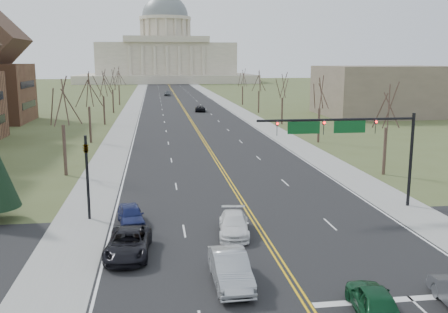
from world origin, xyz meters
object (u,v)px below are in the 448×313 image
object	(u,v)px
car_sb_outer_lead	(128,243)
signal_mast	(349,133)
car_nb_inner_lead	(373,300)
car_far_sb	(167,93)
car_sb_inner_lead	(230,269)
car_sb_outer_second	(131,215)
car_sb_inner_second	(234,225)
signal_left	(87,168)
car_far_nb	(200,108)

from	to	relation	value
car_sb_outer_lead	signal_mast	bearing A→B (deg)	28.16
car_nb_inner_lead	car_far_sb	world-z (taller)	car_far_sb
car_nb_inner_lead	signal_mast	bearing A→B (deg)	-99.42
car_sb_inner_lead	car_far_sb	bearing A→B (deg)	88.52
signal_mast	car_far_sb	xyz separation A→B (m)	(-9.96, 126.58, -4.92)
car_sb_outer_second	car_sb_outer_lead	bearing A→B (deg)	-97.02
signal_mast	car_sb_inner_second	bearing A→B (deg)	-153.64
signal_mast	car_sb_inner_lead	world-z (taller)	signal_mast
car_far_sb	signal_left	bearing A→B (deg)	-91.04
signal_mast	car_far_nb	distance (m)	75.16
car_far_sb	car_sb_inner_second	bearing A→B (deg)	-86.69
signal_mast	car_far_sb	distance (m)	127.07
car_sb_outer_lead	car_sb_outer_second	bearing A→B (deg)	94.67
car_nb_inner_lead	car_sb_outer_second	xyz separation A→B (m)	(-11.07, 14.02, -0.03)
car_nb_inner_lead	car_far_sb	distance (m)	142.40
car_far_nb	car_far_sb	distance (m)	52.04
signal_left	car_sb_inner_lead	distance (m)	14.70
signal_mast	car_sb_inner_second	distance (m)	11.57
signal_left	car_sb_outer_lead	distance (m)	8.39
car_far_nb	car_far_sb	xyz separation A→B (m)	(-5.77, 51.72, 0.16)
car_sb_outer_lead	car_sb_inner_second	size ratio (longest dim) A/B	1.13
signal_mast	car_nb_inner_lead	size ratio (longest dim) A/B	2.86
car_sb_inner_lead	car_sb_inner_second	xyz separation A→B (m)	(1.31, 7.15, -0.14)
car_sb_inner_second	car_nb_inner_lead	bearing A→B (deg)	-60.79
car_sb_inner_second	car_far_nb	world-z (taller)	car_sb_inner_second
car_sb_inner_second	car_sb_outer_second	size ratio (longest dim) A/B	1.14
car_far_sb	car_sb_outer_second	bearing A→B (deg)	-89.66
car_sb_inner_second	car_far_sb	distance (m)	131.20
signal_mast	car_far_nb	bearing A→B (deg)	93.20
signal_mast	car_far_nb	world-z (taller)	signal_mast
car_sb_outer_second	car_far_nb	distance (m)	77.48
car_far_nb	signal_left	bearing A→B (deg)	82.77
signal_mast	car_nb_inner_lead	world-z (taller)	signal_mast
car_far_nb	car_sb_inner_lead	bearing A→B (deg)	89.67
signal_left	car_sb_inner_lead	world-z (taller)	signal_left
car_sb_outer_second	car_far_sb	size ratio (longest dim) A/B	0.84
car_sb_outer_second	car_far_nb	world-z (taller)	car_sb_outer_second
car_sb_outer_lead	car_far_sb	size ratio (longest dim) A/B	1.07
signal_mast	car_sb_inner_second	size ratio (longest dim) A/B	2.62
signal_mast	car_far_sb	size ratio (longest dim) A/B	2.50
car_sb_outer_second	car_far_nb	size ratio (longest dim) A/B	0.85
car_far_nb	car_far_sb	size ratio (longest dim) A/B	0.98
car_sb_inner_second	car_sb_outer_second	distance (m)	7.26
signal_mast	car_far_nb	size ratio (longest dim) A/B	2.54
car_sb_inner_lead	car_sb_outer_second	world-z (taller)	car_sb_inner_lead
signal_mast	car_sb_outer_lead	xyz separation A→B (m)	(-15.87, -7.21, -5.03)
signal_mast	car_far_nb	xyz separation A→B (m)	(-4.19, 74.87, -5.09)
signal_mast	car_sb_inner_second	xyz separation A→B (m)	(-9.31, -4.61, -5.08)
signal_mast	signal_left	xyz separation A→B (m)	(-18.95, 0.00, -2.05)
car_sb_outer_lead	car_far_sb	bearing A→B (deg)	91.20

